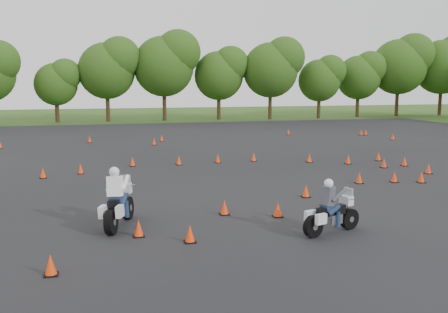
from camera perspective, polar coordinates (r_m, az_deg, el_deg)
name	(u,v)px	position (r m, az deg, el deg)	size (l,w,h in m)	color
ground	(254,208)	(16.92, 3.49, -5.94)	(140.00, 140.00, 0.00)	#2D5119
asphalt_pad	(213,176)	(22.55, -1.30, -2.29)	(62.00, 62.00, 0.00)	black
treeline	(173,79)	(51.07, -5.80, 8.85)	(87.05, 32.25, 10.83)	#2A4B15
traffic_cones	(214,173)	(22.06, -1.16, -1.93)	(35.99, 32.99, 0.45)	#FF3B0A
rider_grey	(332,206)	(14.31, 12.27, -5.53)	(2.03, 0.62, 1.57)	#44454C
rider_white	(120,196)	(14.91, -11.83, -4.48)	(2.34, 0.72, 1.80)	white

